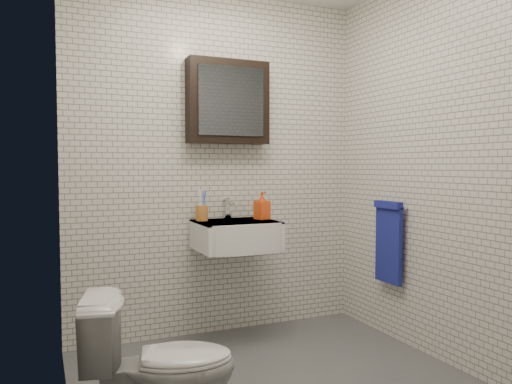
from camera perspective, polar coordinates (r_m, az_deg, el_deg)
ground at (r=3.03m, az=2.46°, el=-21.02°), size 2.20×2.00×0.01m
room_shell at (r=2.78m, az=2.53°, el=7.72°), size 2.22×2.02×2.51m
washbasin at (r=3.49m, az=-2.07°, el=-4.93°), size 0.55×0.50×0.20m
faucet at (r=3.66m, az=-3.20°, el=-2.03°), size 0.06×0.20×0.15m
mirror_cabinet at (r=3.67m, az=-3.22°, el=10.23°), size 0.60×0.15×0.60m
towel_rail at (r=3.66m, az=14.92°, el=-5.16°), size 0.09×0.30×0.58m
toothbrush_cup at (r=3.55m, az=-6.21°, el=-2.32°), size 0.10×0.10×0.24m
soap_bottle at (r=3.62m, az=0.69°, el=-1.56°), size 0.11×0.12×0.20m
toilet at (r=2.40m, az=-10.84°, el=-19.03°), size 0.73×0.51×0.68m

